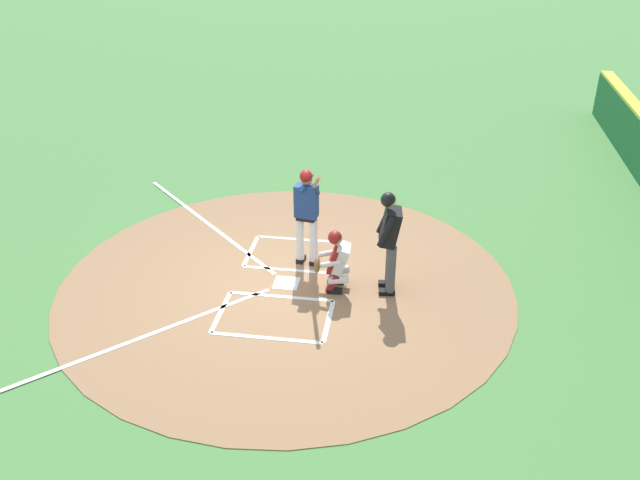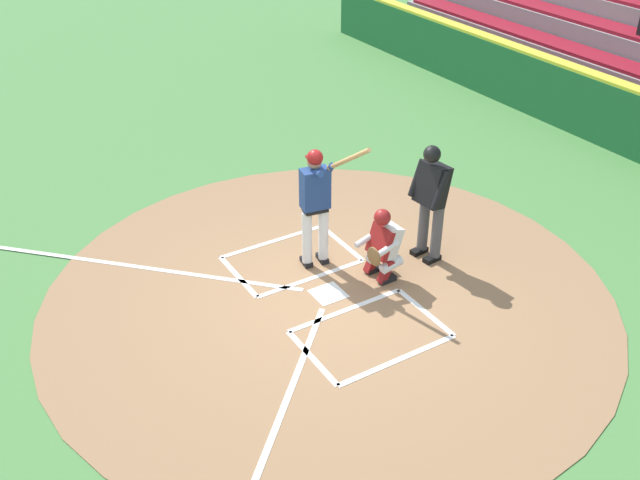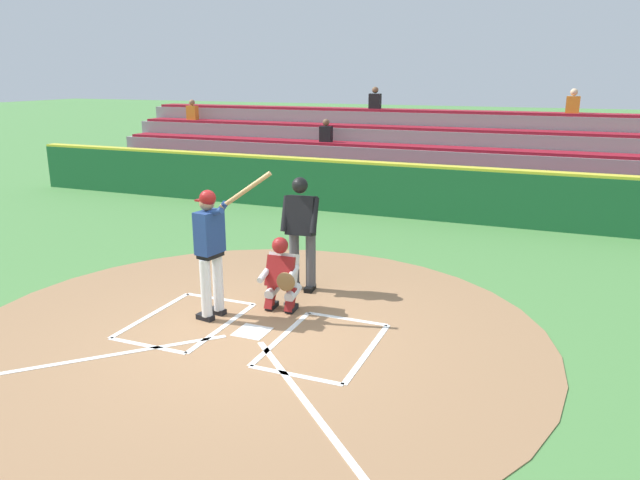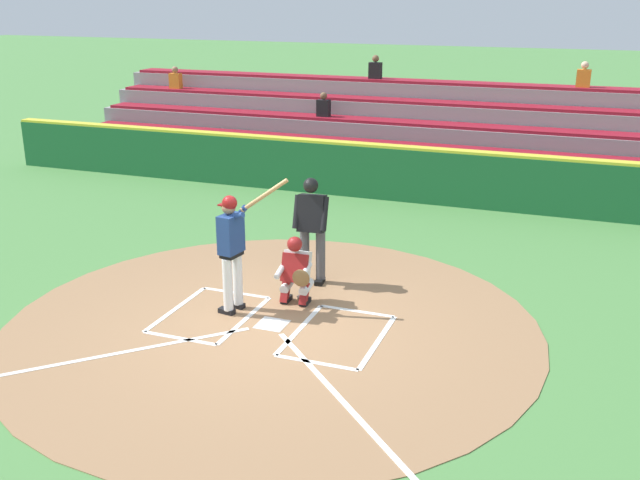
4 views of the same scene
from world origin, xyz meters
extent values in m
plane|color=#4C8442|center=(0.00, 0.00, 0.00)|extent=(120.00, 120.00, 0.00)
cylinder|color=#99704C|center=(0.00, 0.00, 0.01)|extent=(8.00, 8.00, 0.01)
cube|color=white|center=(0.00, 0.00, 0.01)|extent=(0.44, 0.44, 0.01)
cube|color=white|center=(-1.05, -0.90, 0.01)|extent=(1.20, 0.08, 0.01)
cube|color=white|center=(-1.05, 0.90, 0.01)|extent=(1.20, 0.08, 0.01)
cube|color=white|center=(-0.45, 0.00, 0.01)|extent=(0.08, 1.80, 0.01)
cube|color=white|center=(-1.65, 0.00, 0.01)|extent=(0.08, 1.80, 0.01)
cube|color=white|center=(1.05, -0.90, 0.01)|extent=(1.20, 0.08, 0.01)
cube|color=white|center=(1.05, 0.90, 0.01)|extent=(1.20, 0.08, 0.01)
cube|color=white|center=(0.45, 0.00, 0.01)|extent=(0.08, 1.80, 0.01)
cube|color=white|center=(1.65, 0.00, 0.01)|extent=(0.08, 1.80, 0.01)
cube|color=white|center=(2.10, 2.10, 0.01)|extent=(3.73, 3.73, 0.01)
cube|color=white|center=(-2.10, 2.10, 0.01)|extent=(3.73, 3.73, 0.01)
cylinder|color=white|center=(0.78, -0.12, 0.50)|extent=(0.15, 0.15, 0.84)
cube|color=black|center=(0.82, -0.12, 0.04)|extent=(0.28, 0.16, 0.09)
cylinder|color=white|center=(0.74, -0.37, 0.50)|extent=(0.15, 0.15, 0.84)
cube|color=black|center=(0.78, -0.38, 0.04)|extent=(0.28, 0.16, 0.09)
cube|color=black|center=(0.76, -0.24, 0.97)|extent=(0.27, 0.37, 0.10)
cube|color=navy|center=(0.76, -0.24, 1.28)|extent=(0.30, 0.43, 0.60)
sphere|color=#9E7051|center=(0.78, -0.25, 1.69)|extent=(0.21, 0.21, 0.21)
sphere|color=maroon|center=(0.76, -0.24, 1.76)|extent=(0.23, 0.23, 0.23)
cube|color=maroon|center=(0.87, -0.26, 1.73)|extent=(0.14, 0.19, 0.02)
cylinder|color=navy|center=(0.71, -0.22, 1.56)|extent=(0.44, 0.16, 0.21)
cylinder|color=navy|center=(0.68, -0.43, 1.56)|extent=(0.28, 0.13, 0.29)
cylinder|color=#AD7F4C|center=(0.30, -0.50, 1.86)|extent=(0.71, 0.26, 0.53)
cylinder|color=#AD7F4C|center=(0.63, -0.41, 1.62)|extent=(0.09, 0.10, 0.08)
cube|color=black|center=(-0.18, -0.89, 0.04)|extent=(0.13, 0.26, 0.09)
cube|color=maroon|center=(-0.18, -0.85, 0.20)|extent=(0.13, 0.25, 0.37)
cylinder|color=silver|center=(-0.18, -0.95, 0.28)|extent=(0.16, 0.37, 0.21)
cube|color=black|center=(0.14, -0.88, 0.04)|extent=(0.13, 0.26, 0.09)
cube|color=maroon|center=(0.14, -0.84, 0.20)|extent=(0.13, 0.25, 0.37)
cylinder|color=silver|center=(0.14, -0.94, 0.28)|extent=(0.16, 0.37, 0.21)
cube|color=silver|center=(-0.02, -0.95, 0.62)|extent=(0.41, 0.37, 0.52)
cube|color=maroon|center=(-0.02, -0.84, 0.62)|extent=(0.43, 0.23, 0.46)
sphere|color=tan|center=(-0.02, -0.88, 0.99)|extent=(0.21, 0.21, 0.21)
sphere|color=maroon|center=(-0.02, -0.86, 1.01)|extent=(0.24, 0.24, 0.24)
cylinder|color=silver|center=(-0.23, -0.79, 0.60)|extent=(0.11, 0.45, 0.20)
cylinder|color=silver|center=(0.17, -0.78, 0.60)|extent=(0.11, 0.45, 0.20)
ellipsoid|color=brown|center=(-0.24, -0.59, 0.57)|extent=(0.28, 0.11, 0.28)
cylinder|color=#4C4C51|center=(-0.09, -1.83, 0.51)|extent=(0.16, 0.16, 0.86)
cube|color=black|center=(-0.10, -1.79, 0.04)|extent=(0.16, 0.29, 0.09)
cylinder|color=#4C4C51|center=(0.19, -1.81, 0.51)|extent=(0.16, 0.16, 0.86)
cube|color=black|center=(0.18, -1.76, 0.04)|extent=(0.16, 0.29, 0.09)
cube|color=black|center=(0.04, -1.78, 1.25)|extent=(0.47, 0.41, 0.66)
sphere|color=beige|center=(0.04, -1.74, 1.72)|extent=(0.22, 0.22, 0.22)
sphere|color=black|center=(0.04, -1.72, 1.74)|extent=(0.25, 0.25, 0.25)
cylinder|color=black|center=(-0.20, -1.73, 1.28)|extent=(0.13, 0.29, 0.56)
cylinder|color=black|center=(0.27, -1.68, 1.28)|extent=(0.13, 0.29, 0.56)
sphere|color=white|center=(-0.01, -1.05, 0.04)|extent=(0.07, 0.07, 0.07)
cube|color=#1E6033|center=(0.00, -7.50, 0.62)|extent=(22.00, 0.36, 1.25)
cube|color=yellow|center=(0.00, -7.50, 1.28)|extent=(22.00, 0.32, 0.06)
cube|color=gray|center=(0.00, -8.53, 0.23)|extent=(20.00, 0.85, 0.45)
cube|color=maroon|center=(0.00, -8.53, 0.49)|extent=(19.60, 0.72, 0.08)
cube|color=gray|center=(0.00, -9.38, 0.45)|extent=(20.00, 0.85, 0.90)
cube|color=maroon|center=(0.00, -9.38, 0.94)|extent=(19.60, 0.72, 0.08)
cube|color=gray|center=(0.00, -10.22, 0.68)|extent=(20.00, 0.85, 1.35)
cube|color=maroon|center=(0.00, -10.22, 1.39)|extent=(19.60, 0.72, 0.08)
cube|color=gray|center=(0.00, -11.07, 0.90)|extent=(20.00, 0.85, 1.80)
cube|color=maroon|center=(0.00, -11.07, 1.84)|extent=(19.60, 0.72, 0.08)
cube|color=gray|center=(0.00, -11.92, 1.12)|extent=(20.00, 0.85, 2.25)
cube|color=maroon|center=(0.00, -11.92, 2.29)|extent=(19.60, 0.72, 0.08)
cube|color=orange|center=(-3.76, -11.87, 2.56)|extent=(0.36, 0.22, 0.46)
sphere|color=beige|center=(-3.76, -11.87, 2.90)|extent=(0.20, 0.20, 0.20)
cube|color=black|center=(1.97, -11.87, 2.56)|extent=(0.36, 0.22, 0.46)
sphere|color=brown|center=(1.97, -11.87, 2.90)|extent=(0.20, 0.20, 0.20)
cube|color=black|center=(2.94, -10.17, 1.66)|extent=(0.36, 0.22, 0.46)
sphere|color=brown|center=(2.94, -10.17, 2.00)|extent=(0.20, 0.20, 0.20)
cube|color=orange|center=(8.15, -11.02, 2.11)|extent=(0.36, 0.22, 0.46)
sphere|color=#9E7051|center=(8.15, -11.02, 2.45)|extent=(0.20, 0.20, 0.20)
camera|label=1|loc=(-10.12, -2.13, 6.41)|focal=38.37mm
camera|label=2|loc=(-7.06, 4.46, 6.04)|focal=40.87mm
camera|label=3|loc=(-3.71, 6.67, 3.41)|focal=33.92mm
camera|label=4|loc=(-4.22, 9.19, 4.75)|focal=41.54mm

